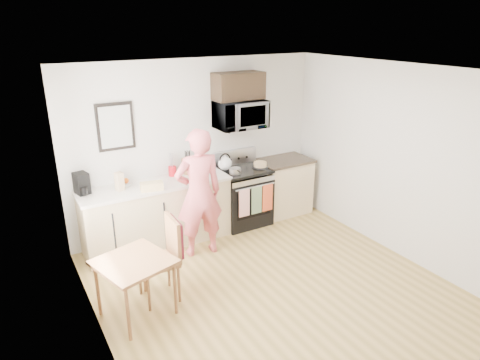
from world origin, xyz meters
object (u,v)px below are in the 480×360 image
range (243,197)px  dining_table (134,267)px  person (199,193)px  cake (260,165)px  microwave (240,114)px  chair (169,247)px

range → dining_table: size_ratio=1.49×
range → dining_table: 2.62m
person → cake: person is taller
range → cake: range is taller
microwave → person: size_ratio=0.42×
microwave → cake: bearing=-34.9°
range → chair: (-1.75, -1.26, 0.21)m
range → person: bearing=-152.6°
cake → microwave: bearing=145.1°
range → person: person is taller
range → microwave: (-0.00, 0.10, 1.32)m
cake → dining_table: bearing=-151.7°
chair → cake: size_ratio=4.01×
dining_table → chair: 0.48m
person → dining_table: (-1.19, -0.88, -0.30)m
range → cake: 0.59m
dining_table → cake: 2.83m
chair → microwave: bearing=40.0°
dining_table → person: bearing=36.5°
person → chair: person is taller
cake → chair: bearing=-149.7°
chair → cake: cake is taller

